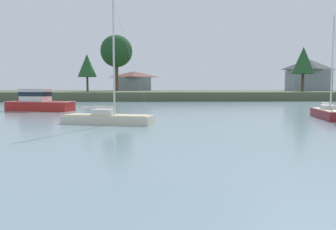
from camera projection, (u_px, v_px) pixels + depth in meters
far_shore_bank at (174, 94)px, 93.09m from camera, size 248.77×56.22×1.83m
sailboat_cream at (108, 121)px, 25.61m from camera, size 7.37×3.76×9.91m
cruiser_red at (34, 105)px, 39.89m from camera, size 9.63×4.92×4.95m
sailboat_maroon at (328, 116)px, 29.87m from camera, size 3.08×6.72×9.66m
shore_tree_left_mid at (87, 66)px, 75.80m from camera, size 4.34×4.34×8.72m
shore_tree_inland_b at (116, 51)px, 86.20m from camera, size 8.41×8.41×14.73m
shore_tree_right_mid at (303, 61)px, 77.79m from camera, size 5.21×5.21×10.61m
cottage_hillside at (134, 81)px, 99.40m from camera, size 11.19×8.11×5.81m
cottage_near_water at (308, 75)px, 91.99m from camera, size 11.46×7.32×8.86m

